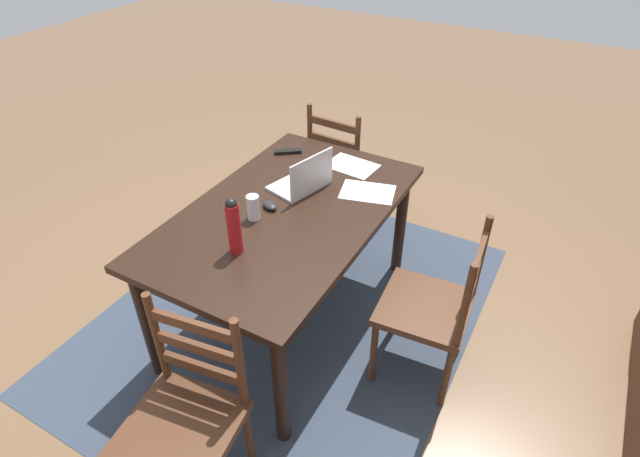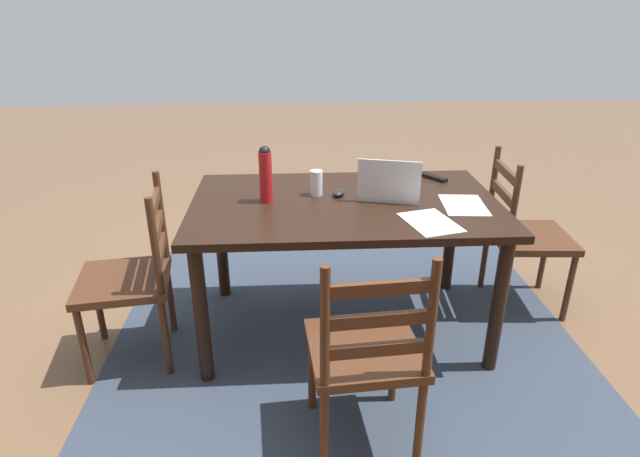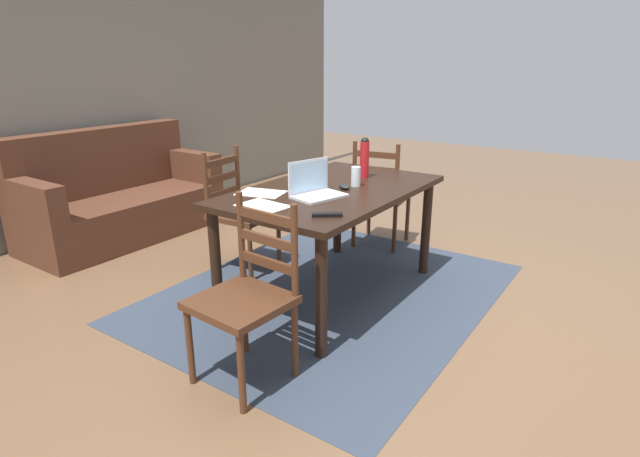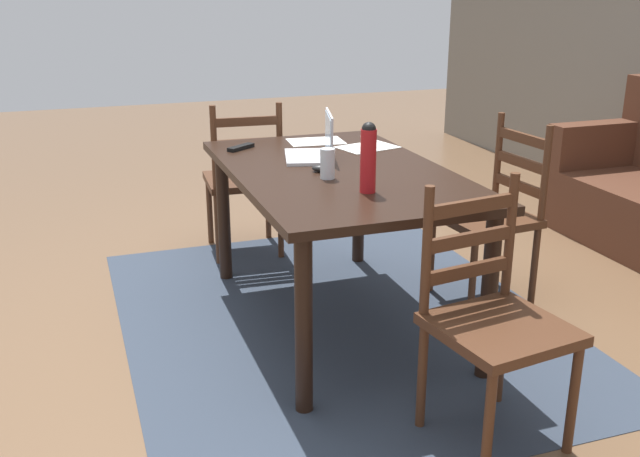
% 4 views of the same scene
% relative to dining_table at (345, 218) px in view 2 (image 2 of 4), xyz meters
% --- Properties ---
extents(ground_plane, '(14.00, 14.00, 0.00)m').
position_rel_dining_table_xyz_m(ground_plane, '(0.00, 0.00, -0.68)').
color(ground_plane, brown).
extents(area_rug, '(2.55, 2.06, 0.01)m').
position_rel_dining_table_xyz_m(area_rug, '(0.00, 0.00, -0.68)').
color(area_rug, '#333D4C').
rests_on(area_rug, ground).
extents(dining_table, '(1.60, 0.97, 0.78)m').
position_rel_dining_table_xyz_m(dining_table, '(0.00, 0.00, 0.00)').
color(dining_table, black).
rests_on(dining_table, ground).
extents(chair_left_near, '(0.47, 0.47, 0.95)m').
position_rel_dining_table_xyz_m(chair_left_near, '(-1.09, -0.20, -0.22)').
color(chair_left_near, '#4C2B19').
rests_on(chair_left_near, ground).
extents(chair_right_far, '(0.50, 0.50, 0.95)m').
position_rel_dining_table_xyz_m(chair_right_far, '(1.09, 0.19, -0.22)').
color(chair_right_far, '#4C2B19').
rests_on(chair_right_far, ground).
extents(chair_far_head, '(0.47, 0.47, 0.95)m').
position_rel_dining_table_xyz_m(chair_far_head, '(-0.00, 0.86, -0.22)').
color(chair_far_head, '#4C2B19').
rests_on(chair_far_head, ground).
extents(laptop, '(0.37, 0.30, 0.23)m').
position_rel_dining_table_xyz_m(laptop, '(-0.23, -0.02, 0.15)').
color(laptop, silver).
rests_on(laptop, dining_table).
extents(water_bottle, '(0.07, 0.07, 0.29)m').
position_rel_dining_table_xyz_m(water_bottle, '(0.41, -0.02, 0.25)').
color(water_bottle, red).
rests_on(water_bottle, dining_table).
extents(drinking_glass, '(0.07, 0.07, 0.14)m').
position_rel_dining_table_xyz_m(drinking_glass, '(0.14, -0.10, 0.16)').
color(drinking_glass, silver).
rests_on(drinking_glass, dining_table).
extents(computer_mouse, '(0.09, 0.12, 0.03)m').
position_rel_dining_table_xyz_m(computer_mouse, '(0.03, -0.08, 0.11)').
color(computer_mouse, black).
rests_on(computer_mouse, dining_table).
extents(tv_remote, '(0.14, 0.16, 0.02)m').
position_rel_dining_table_xyz_m(tv_remote, '(-0.55, -0.33, 0.10)').
color(tv_remote, black).
rests_on(tv_remote, dining_table).
extents(paper_stack_left, '(0.28, 0.34, 0.00)m').
position_rel_dining_table_xyz_m(paper_stack_left, '(-0.37, 0.31, 0.10)').
color(paper_stack_left, white).
rests_on(paper_stack_left, dining_table).
extents(paper_stack_right, '(0.24, 0.31, 0.00)m').
position_rel_dining_table_xyz_m(paper_stack_right, '(-0.60, 0.10, 0.10)').
color(paper_stack_right, white).
rests_on(paper_stack_right, dining_table).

